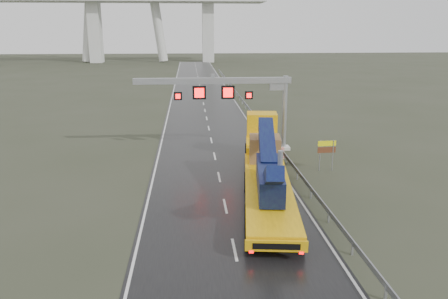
{
  "coord_description": "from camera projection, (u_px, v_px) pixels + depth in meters",
  "views": [
    {
      "loc": [
        -2.25,
        -23.01,
        11.41
      ],
      "look_at": [
        0.13,
        6.73,
        3.2
      ],
      "focal_mm": 35.0,
      "sensor_mm": 36.0,
      "label": 1
    }
  ],
  "objects": [
    {
      "name": "road",
      "position": [
        205.0,
        110.0,
        63.76
      ],
      "size": [
        11.0,
        200.0,
        0.02
      ],
      "primitive_type": "cube",
      "color": "black",
      "rests_on": "ground"
    },
    {
      "name": "guardrail",
      "position": [
        257.0,
        119.0,
        54.43
      ],
      "size": [
        0.2,
        140.0,
        1.4
      ],
      "primitive_type": null,
      "color": "gray",
      "rests_on": "ground"
    },
    {
      "name": "exit_sign_pair",
      "position": [
        327.0,
        149.0,
        36.07
      ],
      "size": [
        1.54,
        0.16,
        2.63
      ],
      "rotation": [
        0.0,
        0.0,
        0.06
      ],
      "color": "gray",
      "rests_on": "ground"
    },
    {
      "name": "heavy_haul_truck",
      "position": [
        265.0,
        159.0,
        33.35
      ],
      "size": [
        5.51,
        21.01,
        4.89
      ],
      "rotation": [
        0.0,
        0.0,
        -0.12
      ],
      "color": "yellow",
      "rests_on": "ground"
    },
    {
      "name": "ground",
      "position": [
        231.0,
        233.0,
        25.32
      ],
      "size": [
        400.0,
        400.0,
        0.0
      ],
      "primitive_type": "plane",
      "color": "#303525",
      "rests_on": "ground"
    },
    {
      "name": "striped_barrier",
      "position": [
        281.0,
        153.0,
        40.0
      ],
      "size": [
        0.62,
        0.36,
        1.01
      ],
      "primitive_type": "cube",
      "rotation": [
        0.0,
        0.0,
        0.06
      ],
      "color": "red",
      "rests_on": "ground"
    },
    {
      "name": "sign_gantry",
      "position": [
        235.0,
        93.0,
        41.28
      ],
      "size": [
        14.9,
        1.2,
        7.42
      ],
      "color": "silver",
      "rests_on": "ground"
    }
  ]
}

